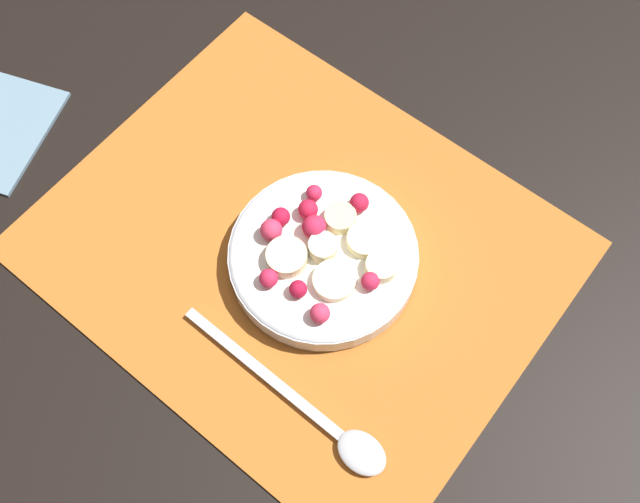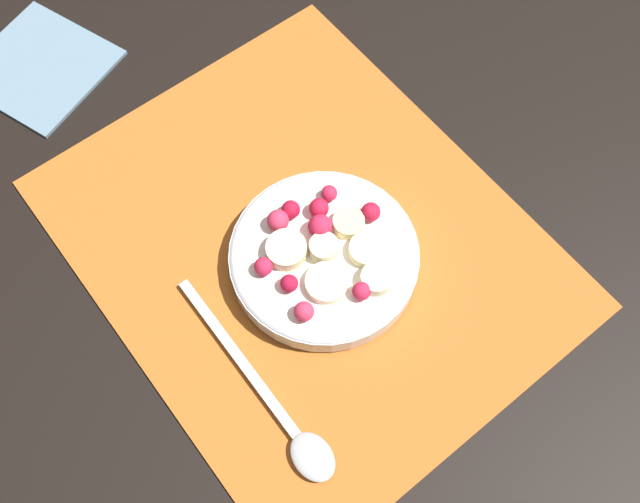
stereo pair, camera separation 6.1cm
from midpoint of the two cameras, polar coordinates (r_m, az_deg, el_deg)
The scene contains 4 objects.
ground_plane at distance 0.66m, azimuth -4.30°, elevation 0.07°, with size 3.00×3.00×0.00m, color black.
placemat at distance 0.66m, azimuth -4.32°, elevation 0.18°, with size 0.45×0.37×0.01m.
fruit_bowl at distance 0.64m, azimuth -2.72°, elevation -0.83°, with size 0.17×0.17×0.04m.
spoon at distance 0.60m, azimuth -2.57°, elevation -13.87°, with size 0.21×0.03×0.01m.
Camera 1 is at (-0.19, 0.21, 0.60)m, focal length 40.00 mm.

